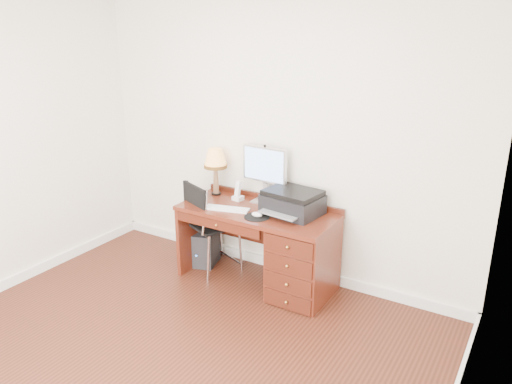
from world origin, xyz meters
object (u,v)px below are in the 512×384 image
Objects in this scene: printer at (293,202)px; phone at (238,195)px; monitor at (264,168)px; equipment_box at (202,247)px; leg_lamp at (215,161)px; desk at (287,250)px; chair at (210,219)px.

printer reaches higher than phone.
monitor reaches higher than equipment_box.
equipment_box is (-0.11, -0.13, -0.92)m from leg_lamp.
leg_lamp is at bearing -177.51° from printer.
equipment_box is at bearing -159.34° from monitor.
desk is at bearing -18.37° from equipment_box.
equipment_box is (-1.03, 0.03, -0.23)m from desk.
chair is 0.45m from equipment_box.
equipment_box is at bearing -130.52° from leg_lamp.
leg_lamp reaches higher than printer.
desk is at bearing -10.37° from leg_lamp.
leg_lamp is 2.47× the size of phone.
leg_lamp is at bearing -177.73° from phone.
chair is at bearing -143.01° from monitor.
leg_lamp is 0.58m from chair.
monitor is at bearing 167.07° from printer.
phone is at bearing -6.15° from leg_lamp.
phone is (-0.63, 0.04, -0.05)m from printer.
monitor is 0.47m from printer.
desk is 2.74× the size of printer.
desk is 0.82m from monitor.
phone reaches higher than desk.
monitor is at bearing 0.62° from equipment_box.
equipment_box is at bearing 175.56° from chair.
chair is at bearing -43.76° from equipment_box.
monitor is 1.01× the size of printer.
monitor reaches higher than desk.
leg_lamp is at bearing 33.03° from equipment_box.
chair reaches higher than desk.
chair is (-0.21, -0.20, -0.23)m from phone.
leg_lamp is at bearing 169.63° from desk.
equipment_box is (-0.19, 0.10, -0.39)m from chair.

